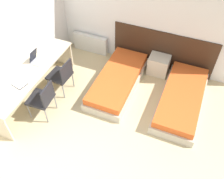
# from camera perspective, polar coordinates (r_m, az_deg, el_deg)

# --- Properties ---
(wall_back) EXTENTS (5.01, 0.05, 2.70)m
(wall_back) POSITION_cam_1_polar(r_m,az_deg,el_deg) (5.83, 6.81, 17.02)
(wall_back) COLOR white
(wall_back) RESTS_ON ground_plane
(wall_left) EXTENTS (0.05, 4.78, 2.70)m
(wall_left) POSITION_cam_1_polar(r_m,az_deg,el_deg) (5.33, -21.83, 10.69)
(wall_left) COLOR white
(wall_left) RESTS_ON ground_plane
(headboard_panel) EXTENTS (2.46, 0.03, 1.01)m
(headboard_panel) POSITION_cam_1_polar(r_m,az_deg,el_deg) (6.16, 11.50, 8.70)
(headboard_panel) COLOR #382316
(headboard_panel) RESTS_ON ground_plane
(bed_near_window) EXTENTS (0.88, 2.01, 0.35)m
(bed_near_window) POSITION_cam_1_polar(r_m,az_deg,el_deg) (5.75, 1.34, 2.05)
(bed_near_window) COLOR beige
(bed_near_window) RESTS_ON ground_plane
(bed_near_door) EXTENTS (0.88, 2.01, 0.35)m
(bed_near_door) POSITION_cam_1_polar(r_m,az_deg,el_deg) (5.57, 15.59, -2.10)
(bed_near_door) COLOR beige
(bed_near_door) RESTS_ON ground_plane
(nightstand) EXTENTS (0.48, 0.39, 0.47)m
(nightstand) POSITION_cam_1_polar(r_m,az_deg,el_deg) (6.15, 10.60, 5.54)
(nightstand) COLOR beige
(nightstand) RESTS_ON ground_plane
(radiator) EXTENTS (0.93, 0.12, 0.49)m
(radiator) POSITION_cam_1_polar(r_m,az_deg,el_deg) (6.74, -4.94, 10.47)
(radiator) COLOR silver
(radiator) RESTS_ON ground_plane
(desk) EXTENTS (0.61, 2.41, 0.72)m
(desk) POSITION_cam_1_polar(r_m,az_deg,el_deg) (5.52, -17.89, 2.89)
(desk) COLOR beige
(desk) RESTS_ON ground_plane
(chair_near_laptop) EXTENTS (0.48, 0.48, 0.85)m
(chair_near_laptop) POSITION_cam_1_polar(r_m,az_deg,el_deg) (5.53, -11.46, 3.39)
(chair_near_laptop) COLOR #232328
(chair_near_laptop) RESTS_ON ground_plane
(chair_near_notebook) EXTENTS (0.48, 0.48, 0.85)m
(chair_near_notebook) POSITION_cam_1_polar(r_m,az_deg,el_deg) (5.14, -15.60, -1.87)
(chair_near_notebook) COLOR #232328
(chair_near_notebook) RESTS_ON ground_plane
(laptop) EXTENTS (0.31, 0.23, 0.31)m
(laptop) POSITION_cam_1_polar(r_m,az_deg,el_deg) (5.57, -16.81, 6.51)
(laptop) COLOR silver
(laptop) RESTS_ON desk
(open_notebook) EXTENTS (0.31, 0.27, 0.02)m
(open_notebook) POSITION_cam_1_polar(r_m,az_deg,el_deg) (5.21, -20.42, 1.21)
(open_notebook) COLOR black
(open_notebook) RESTS_ON desk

